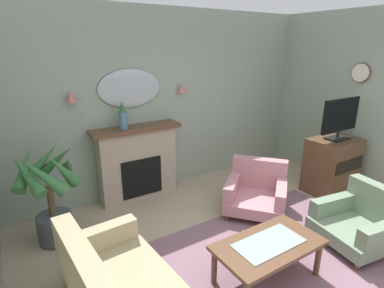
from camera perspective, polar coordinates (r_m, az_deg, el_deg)
floor at (r=3.66m, az=19.55°, el=-23.39°), size 6.24×6.52×0.10m
wall_back at (r=5.02m, az=-4.35°, el=8.00°), size 6.24×0.10×2.88m
patterned_rug at (r=3.71m, az=17.09°, el=-21.27°), size 3.20×2.40×0.01m
fireplace at (r=4.79m, az=-10.11°, el=-3.58°), size 1.36×0.36×1.16m
mantel_vase_right at (r=4.47m, az=-12.88°, el=5.04°), size 0.13×0.13×0.40m
wall_mirror at (r=4.63m, az=-11.57°, el=10.22°), size 0.96×0.06×0.56m
wall_sconce_left at (r=4.36m, az=-21.84°, el=8.17°), size 0.14×0.14×0.14m
wall_sconce_right at (r=4.96m, az=-1.99°, el=10.48°), size 0.14×0.14×0.14m
wall_clock at (r=5.62m, az=29.16°, el=11.63°), size 0.04×0.31×0.31m
coffee_table at (r=3.29m, az=14.17°, el=-18.42°), size 1.10×0.60×0.45m
armchair_near_fireplace at (r=4.55m, az=12.07°, el=-8.54°), size 1.14×1.14×0.71m
armchair_beside_couch at (r=4.28m, az=29.36°, el=-12.45°), size 0.94×0.93×0.71m
tv_cabinet at (r=5.46m, az=24.82°, el=-3.65°), size 0.80×0.57×0.90m
tv_flatscreen at (r=5.23m, az=26.15°, el=4.43°), size 0.84×0.24×0.65m
potted_plant_corner_palm at (r=3.99m, az=-25.17°, el=-8.23°), size 0.79×0.79×1.24m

